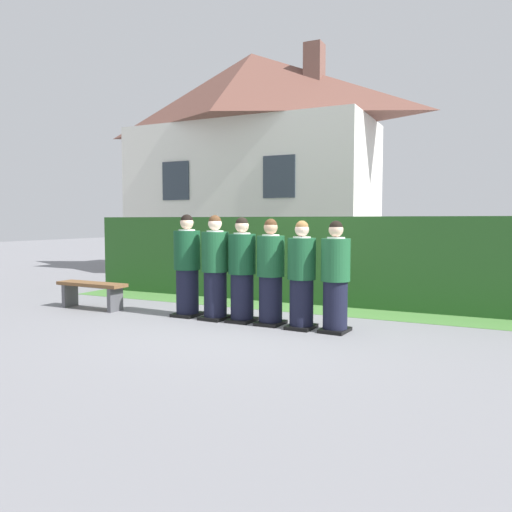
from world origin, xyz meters
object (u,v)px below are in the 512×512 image
at_px(student_front_row_2, 242,272).
at_px(student_front_row_5, 335,279).
at_px(student_front_row_4, 302,277).
at_px(wooden_bench, 92,290).
at_px(student_front_row_3, 271,274).
at_px(student_front_row_0, 187,268).
at_px(student_front_row_1, 215,270).

bearing_deg(student_front_row_2, student_front_row_5, -2.77).
distance_m(student_front_row_4, wooden_bench, 4.02).
height_order(student_front_row_3, student_front_row_4, student_front_row_3).
height_order(student_front_row_0, student_front_row_3, student_front_row_0).
distance_m(student_front_row_2, student_front_row_3, 0.50).
xyz_separation_m(student_front_row_1, student_front_row_3, (0.98, -0.00, -0.03)).
distance_m(student_front_row_2, student_front_row_4, 1.03).
height_order(student_front_row_0, student_front_row_2, student_front_row_0).
relative_size(student_front_row_5, wooden_bench, 1.13).
bearing_deg(student_front_row_1, student_front_row_4, -2.46).
distance_m(student_front_row_4, student_front_row_5, 0.51).
xyz_separation_m(student_front_row_0, student_front_row_5, (2.58, -0.10, -0.05)).
bearing_deg(student_front_row_1, wooden_bench, -176.55).
relative_size(student_front_row_2, student_front_row_5, 1.03).
bearing_deg(student_front_row_4, student_front_row_1, 177.54).
height_order(student_front_row_4, student_front_row_5, same).
relative_size(student_front_row_3, wooden_bench, 1.15).
xyz_separation_m(student_front_row_4, wooden_bench, (-4.00, -0.09, -0.41)).
height_order(student_front_row_3, student_front_row_5, student_front_row_3).
distance_m(student_front_row_1, student_front_row_3, 0.98).
distance_m(student_front_row_3, student_front_row_5, 1.04).
distance_m(student_front_row_1, wooden_bench, 2.53).
xyz_separation_m(student_front_row_1, student_front_row_5, (2.02, -0.06, -0.04)).
height_order(student_front_row_0, student_front_row_5, student_front_row_0).
distance_m(student_front_row_0, student_front_row_3, 1.54).
height_order(student_front_row_2, student_front_row_3, student_front_row_2).
bearing_deg(student_front_row_3, student_front_row_2, 178.30).
height_order(student_front_row_0, student_front_row_4, student_front_row_0).
distance_m(student_front_row_3, wooden_bench, 3.50).
height_order(student_front_row_3, wooden_bench, student_front_row_3).
relative_size(student_front_row_1, student_front_row_3, 1.04).
relative_size(student_front_row_1, student_front_row_5, 1.05).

